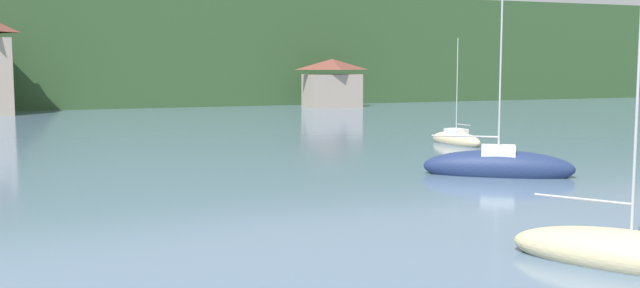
{
  "coord_description": "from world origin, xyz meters",
  "views": [
    {
      "loc": [
        -10.6,
        9.03,
        5.53
      ],
      "look_at": [
        0.0,
        35.34,
        2.46
      ],
      "focal_mm": 42.03,
      "sensor_mm": 36.0,
      "label": 1
    }
  ],
  "objects_px": {
    "sailboat_near_1": "(630,255)",
    "sailboat_mid_2": "(498,167)",
    "sailboat_far_0": "(456,139)",
    "shore_building_central": "(332,84)"
  },
  "relations": [
    {
      "from": "sailboat_near_1",
      "to": "sailboat_mid_2",
      "type": "distance_m",
      "value": 16.61
    },
    {
      "from": "sailboat_far_0",
      "to": "sailboat_mid_2",
      "type": "relative_size",
      "value": 0.75
    },
    {
      "from": "shore_building_central",
      "to": "sailboat_mid_2",
      "type": "bearing_deg",
      "value": -104.77
    },
    {
      "from": "sailboat_far_0",
      "to": "sailboat_mid_2",
      "type": "bearing_deg",
      "value": 149.4
    },
    {
      "from": "sailboat_far_0",
      "to": "sailboat_near_1",
      "type": "height_order",
      "value": "sailboat_near_1"
    },
    {
      "from": "sailboat_near_1",
      "to": "sailboat_mid_2",
      "type": "bearing_deg",
      "value": 124.37
    },
    {
      "from": "shore_building_central",
      "to": "sailboat_far_0",
      "type": "distance_m",
      "value": 44.12
    },
    {
      "from": "sailboat_far_0",
      "to": "sailboat_near_1",
      "type": "relative_size",
      "value": 0.78
    },
    {
      "from": "sailboat_mid_2",
      "to": "shore_building_central",
      "type": "bearing_deg",
      "value": 110.29
    },
    {
      "from": "sailboat_far_0",
      "to": "sailboat_near_1",
      "type": "bearing_deg",
      "value": 149.95
    }
  ]
}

